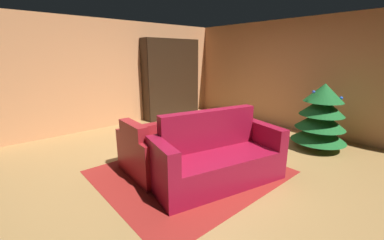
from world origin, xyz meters
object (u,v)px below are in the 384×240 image
object	(u,v)px
bookshelf_unit	(175,80)
bottle_on_table	(183,136)
coffee_table	(194,147)
armchair_red	(150,154)
book_stack_on_table	(195,142)
decorated_tree	(321,116)
couch_red	(217,159)

from	to	relation	value
bookshelf_unit	bottle_on_table	xyz separation A→B (m)	(2.72, -1.92, -0.50)
bookshelf_unit	coffee_table	xyz separation A→B (m)	(2.92, -1.87, -0.64)
armchair_red	bookshelf_unit	bearing A→B (deg)	136.76
armchair_red	coffee_table	distance (m)	0.65
armchair_red	bottle_on_table	bearing A→B (deg)	70.67
bookshelf_unit	armchair_red	xyz separation A→B (m)	(2.55, -2.40, -0.72)
book_stack_on_table	bottle_on_table	size ratio (longest dim) A/B	0.90
bottle_on_table	armchair_red	bearing A→B (deg)	-109.33
armchair_red	coffee_table	xyz separation A→B (m)	(0.37, 0.53, 0.08)
bottle_on_table	decorated_tree	size ratio (longest dim) A/B	0.21
bookshelf_unit	coffee_table	world-z (taller)	bookshelf_unit
couch_red	coffee_table	distance (m)	0.46
coffee_table	bottle_on_table	size ratio (longest dim) A/B	2.86
coffee_table	decorated_tree	xyz separation A→B (m)	(0.84, 2.38, 0.24)
armchair_red	book_stack_on_table	xyz separation A→B (m)	(0.37, 0.56, 0.17)
book_stack_on_table	armchair_red	bearing A→B (deg)	-123.15
bookshelf_unit	couch_red	xyz separation A→B (m)	(3.38, -1.84, -0.69)
coffee_table	book_stack_on_table	xyz separation A→B (m)	(0.00, 0.03, 0.09)
couch_red	decorated_tree	world-z (taller)	decorated_tree
book_stack_on_table	bottle_on_table	world-z (taller)	bottle_on_table
bookshelf_unit	armchair_red	size ratio (longest dim) A/B	2.09
bookshelf_unit	armchair_red	distance (m)	3.58
couch_red	decorated_tree	xyz separation A→B (m)	(0.38, 2.35, 0.29)
bookshelf_unit	couch_red	distance (m)	3.91
couch_red	decorated_tree	size ratio (longest dim) A/B	1.57
coffee_table	book_stack_on_table	bearing A→B (deg)	89.35
decorated_tree	bottle_on_table	bearing A→B (deg)	-113.11
coffee_table	bookshelf_unit	bearing A→B (deg)	147.39
bookshelf_unit	coffee_table	distance (m)	3.52
bookshelf_unit	book_stack_on_table	distance (m)	3.50
bookshelf_unit	couch_red	world-z (taller)	bookshelf_unit
book_stack_on_table	bookshelf_unit	bearing A→B (deg)	147.75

